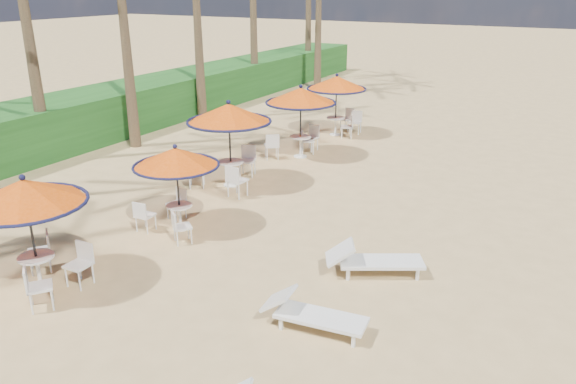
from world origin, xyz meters
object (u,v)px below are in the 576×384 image
station_0 (30,206)px  lounger_mid (310,313)px  station_3 (300,104)px  station_4 (339,90)px  lounger_far (371,259)px  station_2 (229,124)px  station_1 (174,168)px

station_0 → lounger_mid: station_0 is taller
station_3 → station_4: station_3 is taller
station_4 → lounger_mid: bearing=-67.5°
station_4 → station_3: bearing=-88.7°
lounger_mid → station_3: bearing=112.2°
lounger_mid → lounger_far: size_ratio=0.93×
station_0 → station_2: station_2 is taller
station_3 → lounger_mid: size_ratio=1.31×
station_1 → lounger_mid: station_1 is taller
station_1 → station_4: station_4 is taller
station_0 → station_2: (-0.15, 7.01, 0.15)m
station_3 → lounger_far: 8.98m
station_2 → station_4: size_ratio=1.06×
station_1 → station_2: (-0.71, 3.35, 0.32)m
station_0 → lounger_mid: 5.86m
station_4 → station_2: bearing=-92.5°
station_4 → lounger_mid: station_4 is taller
station_1 → station_2: bearing=101.9°
station_2 → lounger_far: 6.86m
station_0 → station_3: (0.25, 10.79, 0.10)m
station_1 → station_3: 7.14m
station_3 → lounger_far: size_ratio=1.22×
station_2 → station_3: (0.40, 3.78, -0.05)m
station_3 → lounger_far: station_3 is taller
station_4 → station_0: bearing=-90.7°
station_1 → station_4: bearing=92.1°
station_2 → lounger_mid: size_ratio=1.35×
station_0 → station_4: station_4 is taller
station_0 → lounger_mid: bearing=14.1°
station_0 → station_2: size_ratio=0.92×
lounger_mid → lounger_far: lounger_far is taller
station_4 → lounger_far: station_4 is taller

